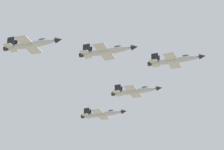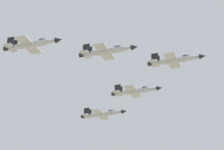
{
  "view_description": "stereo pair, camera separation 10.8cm",
  "coord_description": "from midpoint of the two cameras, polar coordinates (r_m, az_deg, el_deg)",
  "views": [
    {
      "loc": [
        74.37,
        121.94,
        60.61
      ],
      "look_at": [
        -13.87,
        5.1,
        126.79
      ],
      "focal_mm": 84.89,
      "sensor_mm": 36.0,
      "label": 1
    },
    {
      "loc": [
        74.28,
        122.01,
        60.61
      ],
      "look_at": [
        -13.87,
        5.1,
        126.79
      ],
      "focal_mm": 84.89,
      "sensor_mm": 36.0,
      "label": 2
    }
  ],
  "objects": [
    {
      "name": "jet_left_outer",
      "position": [
        188.49,
        -1.02,
        -4.21
      ],
      "size": [
        11.62,
        15.49,
        3.64
      ],
      "rotation": [
        0.0,
        0.0,
        2.14
      ],
      "color": "#9EA3A8"
    },
    {
      "name": "jet_lead",
      "position": [
        156.83,
        6.79,
        1.62
      ],
      "size": [
        11.9,
        15.41,
        3.65
      ],
      "rotation": [
        0.0,
        0.0,
        2.17
      ],
      "color": "#9EA3A8"
    },
    {
      "name": "jet_right_wingman",
      "position": [
        148.28,
        -0.56,
        2.6
      ],
      "size": [
        11.99,
        15.26,
        3.64
      ],
      "rotation": [
        0.0,
        0.0,
        2.18
      ],
      "color": "#9EA3A8"
    },
    {
      "name": "jet_right_outer",
      "position": [
        142.06,
        -8.7,
        3.31
      ],
      "size": [
        11.72,
        15.12,
        3.59
      ],
      "rotation": [
        0.0,
        0.0,
        2.17
      ],
      "color": "#9EA3A8"
    },
    {
      "name": "jet_left_wingman",
      "position": [
        171.85,
        2.53,
        -1.72
      ],
      "size": [
        11.77,
        15.16,
        3.6
      ],
      "rotation": [
        0.0,
        0.0,
        2.17
      ],
      "color": "#9EA3A8"
    }
  ]
}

